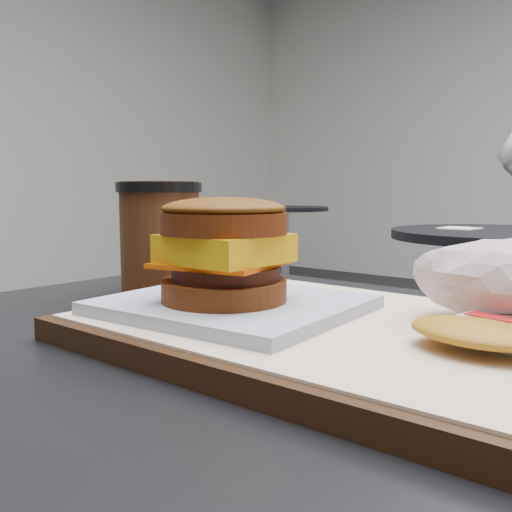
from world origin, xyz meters
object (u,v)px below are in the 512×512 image
(breakfast_sandwich, at_px, (227,264))
(coffee_cup, at_px, (160,234))
(serving_tray, at_px, (335,332))
(neighbor_table, at_px, (495,289))

(breakfast_sandwich, distance_m, coffee_cup, 0.21)
(serving_tray, xyz_separation_m, coffee_cup, (-0.27, 0.06, 0.06))
(breakfast_sandwich, bearing_deg, coffee_cup, 153.98)
(coffee_cup, bearing_deg, breakfast_sandwich, -26.02)
(coffee_cup, bearing_deg, neighbor_table, 93.69)
(serving_tray, distance_m, breakfast_sandwich, 0.10)
(serving_tray, relative_size, coffee_cup, 2.99)
(coffee_cup, xyz_separation_m, neighbor_table, (-0.10, 1.56, -0.29))
(neighbor_table, bearing_deg, serving_tray, -77.22)
(breakfast_sandwich, xyz_separation_m, coffee_cup, (-0.19, 0.09, 0.01))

